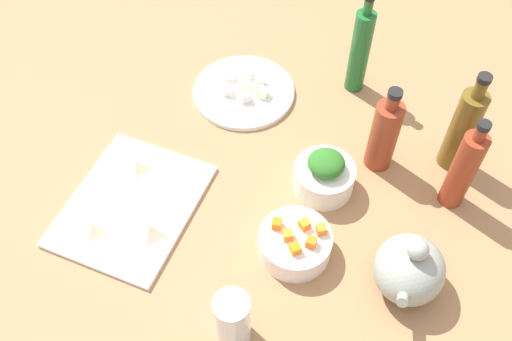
# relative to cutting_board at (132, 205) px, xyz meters

# --- Properties ---
(tabletop) EXTENTS (1.90, 1.90, 0.03)m
(tabletop) POSITION_rel_cutting_board_xyz_m (-0.14, 0.22, -0.02)
(tabletop) COLOR #A1734B
(tabletop) RESTS_ON ground
(cutting_board) EXTENTS (0.31, 0.25, 0.01)m
(cutting_board) POSITION_rel_cutting_board_xyz_m (0.00, 0.00, 0.00)
(cutting_board) COLOR white
(cutting_board) RESTS_ON tabletop
(plate_tofu) EXTENTS (0.24, 0.24, 0.01)m
(plate_tofu) POSITION_rel_cutting_board_xyz_m (-0.38, 0.09, 0.00)
(plate_tofu) COLOR white
(plate_tofu) RESTS_ON tabletop
(bowl_greens) EXTENTS (0.12, 0.12, 0.06)m
(bowl_greens) POSITION_rel_cutting_board_xyz_m (-0.19, 0.35, 0.03)
(bowl_greens) COLOR white
(bowl_greens) RESTS_ON tabletop
(bowl_carrots) EXTENTS (0.14, 0.14, 0.05)m
(bowl_carrots) POSITION_rel_cutting_board_xyz_m (-0.02, 0.34, 0.02)
(bowl_carrots) COLOR white
(bowl_carrots) RESTS_ON tabletop
(teapot) EXTENTS (0.15, 0.13, 0.15)m
(teapot) POSITION_rel_cutting_board_xyz_m (-0.03, 0.55, 0.05)
(teapot) COLOR #969D91
(teapot) RESTS_ON tabletop
(bottle_0) EXTENTS (0.05, 0.05, 0.26)m
(bottle_0) POSITION_rel_cutting_board_xyz_m (-0.50, 0.33, 0.11)
(bottle_0) COLOR #1E652B
(bottle_0) RESTS_ON tabletop
(bottle_1) EXTENTS (0.05, 0.05, 0.23)m
(bottle_1) POSITION_rel_cutting_board_xyz_m (-0.25, 0.60, 0.10)
(bottle_1) COLOR maroon
(bottle_1) RESTS_ON tabletop
(bottle_2) EXTENTS (0.06, 0.06, 0.21)m
(bottle_2) POSITION_rel_cutting_board_xyz_m (-0.29, 0.44, 0.09)
(bottle_2) COLOR maroon
(bottle_2) RESTS_ON tabletop
(bottle_3) EXTENTS (0.05, 0.05, 0.25)m
(bottle_3) POSITION_rel_cutting_board_xyz_m (-0.35, 0.58, 0.10)
(bottle_3) COLOR brown
(bottle_3) RESTS_ON tabletop
(drinking_glass_0) EXTENTS (0.06, 0.06, 0.13)m
(drinking_glass_0) POSITION_rel_cutting_board_xyz_m (0.17, 0.30, 0.06)
(drinking_glass_0) COLOR white
(drinking_glass_0) RESTS_ON tabletop
(carrot_cube_0) EXTENTS (0.02, 0.02, 0.02)m
(carrot_cube_0) POSITION_rel_cutting_board_xyz_m (-0.05, 0.38, 0.06)
(carrot_cube_0) COLOR orange
(carrot_cube_0) RESTS_ON bowl_carrots
(carrot_cube_1) EXTENTS (0.02, 0.02, 0.02)m
(carrot_cube_1) POSITION_rel_cutting_board_xyz_m (-0.02, 0.37, 0.06)
(carrot_cube_1) COLOR orange
(carrot_cube_1) RESTS_ON bowl_carrots
(carrot_cube_2) EXTENTS (0.02, 0.02, 0.02)m
(carrot_cube_2) POSITION_rel_cutting_board_xyz_m (-0.02, 0.33, 0.06)
(carrot_cube_2) COLOR orange
(carrot_cube_2) RESTS_ON bowl_carrots
(carrot_cube_3) EXTENTS (0.02, 0.02, 0.02)m
(carrot_cube_3) POSITION_rel_cutting_board_xyz_m (-0.03, 0.30, 0.06)
(carrot_cube_3) COLOR orange
(carrot_cube_3) RESTS_ON bowl_carrots
(carrot_cube_4) EXTENTS (0.03, 0.03, 0.02)m
(carrot_cube_4) POSITION_rel_cutting_board_xyz_m (0.01, 0.35, 0.06)
(carrot_cube_4) COLOR orange
(carrot_cube_4) RESTS_ON bowl_carrots
(carrot_cube_5) EXTENTS (0.03, 0.03, 0.02)m
(carrot_cube_5) POSITION_rel_cutting_board_xyz_m (-0.05, 0.35, 0.06)
(carrot_cube_5) COLOR orange
(carrot_cube_5) RESTS_ON bowl_carrots
(chopped_greens_mound) EXTENTS (0.09, 0.09, 0.04)m
(chopped_greens_mound) POSITION_rel_cutting_board_xyz_m (-0.19, 0.35, 0.08)
(chopped_greens_mound) COLOR #2C6A23
(chopped_greens_mound) RESTS_ON bowl_greens
(tofu_cube_0) EXTENTS (0.03, 0.03, 0.02)m
(tofu_cube_0) POSITION_rel_cutting_board_xyz_m (-0.41, 0.12, 0.02)
(tofu_cube_0) COLOR white
(tofu_cube_0) RESTS_ON plate_tofu
(tofu_cube_1) EXTENTS (0.02, 0.02, 0.02)m
(tofu_cube_1) POSITION_rel_cutting_board_xyz_m (-0.38, 0.14, 0.02)
(tofu_cube_1) COLOR #F0F2CB
(tofu_cube_1) RESTS_ON plate_tofu
(tofu_cube_2) EXTENTS (0.03, 0.03, 0.02)m
(tofu_cube_2) POSITION_rel_cutting_board_xyz_m (-0.35, 0.06, 0.02)
(tofu_cube_2) COLOR white
(tofu_cube_2) RESTS_ON plate_tofu
(tofu_cube_3) EXTENTS (0.03, 0.03, 0.02)m
(tofu_cube_3) POSITION_rel_cutting_board_xyz_m (-0.35, 0.11, 0.02)
(tofu_cube_3) COLOR white
(tofu_cube_3) RESTS_ON plate_tofu
(tofu_cube_4) EXTENTS (0.03, 0.03, 0.02)m
(tofu_cube_4) POSITION_rel_cutting_board_xyz_m (-0.39, 0.09, 0.02)
(tofu_cube_4) COLOR silver
(tofu_cube_4) RESTS_ON plate_tofu
(tofu_cube_5) EXTENTS (0.03, 0.03, 0.02)m
(tofu_cube_5) POSITION_rel_cutting_board_xyz_m (-0.41, 0.05, 0.02)
(tofu_cube_5) COLOR white
(tofu_cube_5) RESTS_ON plate_tofu
(tofu_cube_6) EXTENTS (0.03, 0.03, 0.02)m
(tofu_cube_6) POSITION_rel_cutting_board_xyz_m (-0.43, 0.09, 0.02)
(tofu_cube_6) COLOR white
(tofu_cube_6) RESTS_ON plate_tofu
(dumpling_0) EXTENTS (0.04, 0.05, 0.02)m
(dumpling_0) POSITION_rel_cutting_board_xyz_m (0.08, -0.04, 0.02)
(dumpling_0) COLOR beige
(dumpling_0) RESTS_ON cutting_board
(dumpling_1) EXTENTS (0.05, 0.06, 0.02)m
(dumpling_1) POSITION_rel_cutting_board_xyz_m (-0.08, -0.03, 0.02)
(dumpling_1) COLOR beige
(dumpling_1) RESTS_ON cutting_board
(dumpling_2) EXTENTS (0.06, 0.06, 0.03)m
(dumpling_2) POSITION_rel_cutting_board_xyz_m (0.05, 0.07, 0.02)
(dumpling_2) COLOR beige
(dumpling_2) RESTS_ON cutting_board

